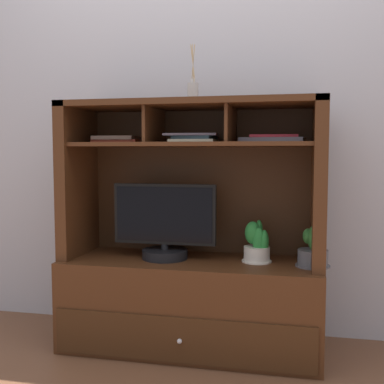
# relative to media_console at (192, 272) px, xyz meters

# --- Properties ---
(floor_plane) EXTENTS (6.00, 6.00, 0.02)m
(floor_plane) POSITION_rel_media_console_xyz_m (0.00, -0.01, -0.40)
(floor_plane) COLOR brown
(floor_plane) RESTS_ON ground
(back_wall) EXTENTS (6.00, 0.02, 2.80)m
(back_wall) POSITION_rel_media_console_xyz_m (0.00, 0.28, 1.01)
(back_wall) COLOR #B0AFB8
(back_wall) RESTS_ON ground
(media_console) EXTENTS (1.30, 0.54, 1.26)m
(media_console) POSITION_rel_media_console_xyz_m (0.00, 0.00, 0.00)
(media_console) COLOR #452512
(media_console) RESTS_ON ground
(tv_monitor) EXTENTS (0.53, 0.23, 0.39)m
(tv_monitor) POSITION_rel_media_console_xyz_m (-0.14, -0.03, 0.23)
(tv_monitor) COLOR black
(tv_monitor) RESTS_ON media_console
(potted_orchid) EXTENTS (0.15, 0.15, 0.21)m
(potted_orchid) POSITION_rel_media_console_xyz_m (0.33, -0.01, 0.16)
(potted_orchid) COLOR silver
(potted_orchid) RESTS_ON media_console
(potted_fern) EXTENTS (0.16, 0.16, 0.20)m
(potted_fern) POSITION_rel_media_console_xyz_m (0.60, -0.05, 0.14)
(potted_fern) COLOR #525156
(potted_fern) RESTS_ON media_console
(magazine_stack_left) EXTENTS (0.32, 0.28, 0.03)m
(magazine_stack_left) POSITION_rel_media_console_xyz_m (0.40, 0.03, 0.68)
(magazine_stack_left) COLOR slate
(magazine_stack_left) RESTS_ON media_console
(magazine_stack_centre) EXTENTS (0.28, 0.26, 0.04)m
(magazine_stack_centre) POSITION_rel_media_console_xyz_m (0.01, -0.00, 0.69)
(magazine_stack_centre) COLOR beige
(magazine_stack_centre) RESTS_ON media_console
(magazine_stack_right) EXTENTS (0.25, 0.26, 0.04)m
(magazine_stack_right) POSITION_rel_media_console_xyz_m (-0.41, 0.05, 0.68)
(magazine_stack_right) COLOR #A03A26
(magazine_stack_right) RESTS_ON media_console
(diffuser_bottle) EXTENTS (0.06, 0.06, 0.28)m
(diffuser_bottle) POSITION_rel_media_console_xyz_m (0.00, 0.02, 0.92)
(diffuser_bottle) COLOR #B2ADA8
(diffuser_bottle) RESTS_ON media_console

